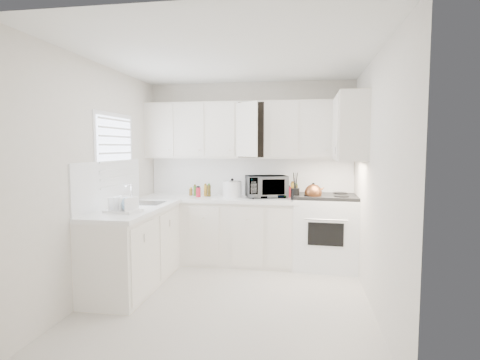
% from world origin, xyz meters
% --- Properties ---
extents(floor, '(3.20, 3.20, 0.00)m').
position_xyz_m(floor, '(0.00, 0.00, 0.00)').
color(floor, beige).
rests_on(floor, ground).
extents(ceiling, '(3.20, 3.20, 0.00)m').
position_xyz_m(ceiling, '(0.00, 0.00, 2.60)').
color(ceiling, white).
rests_on(ceiling, ground).
extents(wall_back, '(3.00, 0.00, 3.00)m').
position_xyz_m(wall_back, '(0.00, 1.60, 1.30)').
color(wall_back, silver).
rests_on(wall_back, ground).
extents(wall_front, '(3.00, 0.00, 3.00)m').
position_xyz_m(wall_front, '(0.00, -1.60, 1.30)').
color(wall_front, silver).
rests_on(wall_front, ground).
extents(wall_left, '(0.00, 3.20, 3.20)m').
position_xyz_m(wall_left, '(-1.50, 0.00, 1.30)').
color(wall_left, silver).
rests_on(wall_left, ground).
extents(wall_right, '(0.00, 3.20, 3.20)m').
position_xyz_m(wall_right, '(1.50, 0.00, 1.30)').
color(wall_right, silver).
rests_on(wall_right, ground).
extents(window_blinds, '(0.06, 0.96, 1.06)m').
position_xyz_m(window_blinds, '(-1.48, 0.35, 1.55)').
color(window_blinds, white).
rests_on(window_blinds, wall_left).
extents(lower_cabinets_back, '(2.22, 0.60, 0.90)m').
position_xyz_m(lower_cabinets_back, '(-0.39, 1.30, 0.45)').
color(lower_cabinets_back, silver).
rests_on(lower_cabinets_back, floor).
extents(lower_cabinets_left, '(0.60, 1.60, 0.90)m').
position_xyz_m(lower_cabinets_left, '(-1.20, 0.20, 0.45)').
color(lower_cabinets_left, silver).
rests_on(lower_cabinets_left, floor).
extents(countertop_back, '(2.24, 0.64, 0.05)m').
position_xyz_m(countertop_back, '(-0.39, 1.29, 0.93)').
color(countertop_back, white).
rests_on(countertop_back, lower_cabinets_back).
extents(countertop_left, '(0.64, 1.62, 0.05)m').
position_xyz_m(countertop_left, '(-1.19, 0.20, 0.93)').
color(countertop_left, white).
rests_on(countertop_left, lower_cabinets_left).
extents(backsplash_back, '(2.98, 0.02, 0.55)m').
position_xyz_m(backsplash_back, '(0.00, 1.59, 1.23)').
color(backsplash_back, white).
rests_on(backsplash_back, wall_back).
extents(backsplash_left, '(0.02, 1.60, 0.55)m').
position_xyz_m(backsplash_left, '(-1.49, 0.20, 1.23)').
color(backsplash_left, white).
rests_on(backsplash_left, wall_left).
extents(upper_cabinets_back, '(3.00, 0.33, 0.80)m').
position_xyz_m(upper_cabinets_back, '(0.00, 1.44, 1.50)').
color(upper_cabinets_back, silver).
rests_on(upper_cabinets_back, wall_back).
extents(upper_cabinets_right, '(0.33, 0.90, 0.80)m').
position_xyz_m(upper_cabinets_right, '(1.33, 0.82, 1.50)').
color(upper_cabinets_right, silver).
rests_on(upper_cabinets_right, wall_right).
extents(sink, '(0.42, 0.38, 0.30)m').
position_xyz_m(sink, '(-1.19, 0.55, 1.07)').
color(sink, gray).
rests_on(sink, countertop_left).
extents(stove, '(0.88, 0.74, 1.29)m').
position_xyz_m(stove, '(1.10, 1.30, 0.65)').
color(stove, white).
rests_on(stove, floor).
extents(tea_kettle, '(0.35, 0.32, 0.26)m').
position_xyz_m(tea_kettle, '(0.92, 1.14, 1.07)').
color(tea_kettle, brown).
rests_on(tea_kettle, stove).
extents(frying_pan, '(0.23, 0.39, 0.04)m').
position_xyz_m(frying_pan, '(1.28, 1.46, 0.96)').
color(frying_pan, black).
rests_on(frying_pan, stove).
extents(microwave, '(0.63, 0.47, 0.38)m').
position_xyz_m(microwave, '(0.27, 1.37, 1.14)').
color(microwave, gray).
rests_on(microwave, countertop_back).
extents(rice_cooker, '(0.32, 0.32, 0.27)m').
position_xyz_m(rice_cooker, '(-0.21, 1.29, 1.08)').
color(rice_cooker, white).
rests_on(rice_cooker, countertop_back).
extents(paper_towel, '(0.12, 0.12, 0.27)m').
position_xyz_m(paper_towel, '(0.01, 1.45, 1.08)').
color(paper_towel, white).
rests_on(paper_towel, countertop_back).
extents(utensil_crock, '(0.15, 0.15, 0.38)m').
position_xyz_m(utensil_crock, '(0.68, 1.17, 1.14)').
color(utensil_crock, black).
rests_on(utensil_crock, countertop_back).
extents(dish_rack, '(0.40, 0.33, 0.19)m').
position_xyz_m(dish_rack, '(-1.17, -0.12, 1.05)').
color(dish_rack, white).
rests_on(dish_rack, countertop_left).
extents(spice_left_0, '(0.06, 0.06, 0.13)m').
position_xyz_m(spice_left_0, '(-0.85, 1.42, 1.02)').
color(spice_left_0, brown).
rests_on(spice_left_0, countertop_back).
extents(spice_left_1, '(0.06, 0.06, 0.13)m').
position_xyz_m(spice_left_1, '(-0.78, 1.33, 1.02)').
color(spice_left_1, '#3A7527').
rests_on(spice_left_1, countertop_back).
extents(spice_left_2, '(0.06, 0.06, 0.13)m').
position_xyz_m(spice_left_2, '(-0.70, 1.42, 1.02)').
color(spice_left_2, red).
rests_on(spice_left_2, countertop_back).
extents(spice_left_3, '(0.06, 0.06, 0.13)m').
position_xyz_m(spice_left_3, '(-0.62, 1.33, 1.02)').
color(spice_left_3, gold).
rests_on(spice_left_3, countertop_back).
extents(spice_left_4, '(0.06, 0.06, 0.13)m').
position_xyz_m(spice_left_4, '(-0.55, 1.42, 1.02)').
color(spice_left_4, '#544618').
rests_on(spice_left_4, countertop_back).
extents(sauce_right_0, '(0.06, 0.06, 0.19)m').
position_xyz_m(sauce_right_0, '(0.58, 1.46, 1.05)').
color(sauce_right_0, red).
rests_on(sauce_right_0, countertop_back).
extents(sauce_right_1, '(0.06, 0.06, 0.19)m').
position_xyz_m(sauce_right_1, '(0.64, 1.40, 1.05)').
color(sauce_right_1, gold).
rests_on(sauce_right_1, countertop_back).
extents(sauce_right_2, '(0.06, 0.06, 0.19)m').
position_xyz_m(sauce_right_2, '(0.69, 1.46, 1.05)').
color(sauce_right_2, '#544618').
rests_on(sauce_right_2, countertop_back).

